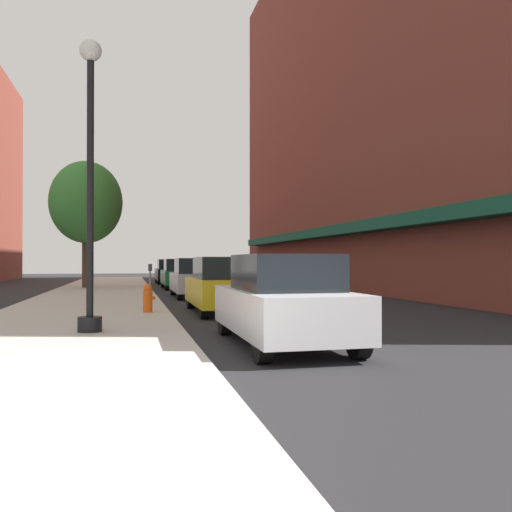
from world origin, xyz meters
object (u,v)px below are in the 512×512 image
at_px(parking_meter_near, 150,277).
at_px(car_black, 169,272).
at_px(fire_hydrant, 148,298).
at_px(car_silver, 195,278).
at_px(car_white, 283,301).
at_px(car_yellow, 223,286).
at_px(lamppost, 90,179).
at_px(car_green, 179,274).
at_px(tree_near, 86,203).

xyz_separation_m(parking_meter_near, car_black, (1.95, 16.64, -0.14)).
relative_size(fire_hydrant, car_silver, 0.18).
relative_size(parking_meter_near, car_black, 0.30).
xyz_separation_m(car_white, car_silver, (0.00, 13.35, 0.00)).
height_order(car_yellow, car_black, same).
xyz_separation_m(car_white, car_black, (0.00, 27.67, 0.00)).
height_order(lamppost, fire_hydrant, lamppost).
xyz_separation_m(fire_hydrant, car_yellow, (2.22, 0.59, 0.29)).
bearing_deg(car_yellow, car_white, -89.41).
distance_m(car_silver, car_green, 7.20).
relative_size(tree_near, car_yellow, 1.58).
bearing_deg(fire_hydrant, car_yellow, 14.89).
height_order(car_silver, car_green, same).
height_order(fire_hydrant, car_white, car_white).
height_order(car_yellow, car_green, same).
xyz_separation_m(tree_near, car_silver, (4.97, -7.30, -3.88)).
bearing_deg(car_green, car_white, -88.23).
distance_m(fire_hydrant, tree_near, 15.70).
distance_m(car_white, car_black, 27.67).
height_order(tree_near, car_green, tree_near).
bearing_deg(car_white, parking_meter_near, 98.67).
bearing_deg(car_white, lamppost, 150.47).
bearing_deg(car_yellow, fire_hydrant, -164.52).
bearing_deg(parking_meter_near, car_silver, 49.90).
height_order(lamppost, car_silver, lamppost).
bearing_deg(car_yellow, car_silver, 90.59).
relative_size(fire_hydrant, tree_near, 0.12).
bearing_deg(car_black, tree_near, -124.87).
relative_size(car_white, car_silver, 1.00).
height_order(fire_hydrant, tree_near, tree_near).
relative_size(lamppost, tree_near, 0.87).
distance_m(car_yellow, car_green, 14.18).
bearing_deg(car_silver, car_black, 89.66).
distance_m(lamppost, parking_meter_near, 9.56).
height_order(car_white, car_silver, same).
height_order(parking_meter_near, tree_near, tree_near).
height_order(fire_hydrant, car_black, car_black).
distance_m(fire_hydrant, car_white, 6.19).
height_order(lamppost, car_yellow, lamppost).
height_order(lamppost, car_black, lamppost).
xyz_separation_m(lamppost, car_silver, (3.50, 11.48, -2.39)).
relative_size(fire_hydrant, car_yellow, 0.18).
bearing_deg(fire_hydrant, car_green, 81.47).
bearing_deg(car_white, car_yellow, 88.66).
relative_size(lamppost, car_white, 1.37).
bearing_deg(fire_hydrant, lamppost, -108.17).
distance_m(car_silver, car_black, 14.32).
xyz_separation_m(fire_hydrant, car_black, (2.22, 21.90, 0.29)).
height_order(fire_hydrant, parking_meter_near, parking_meter_near).
bearing_deg(car_black, car_green, -89.54).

